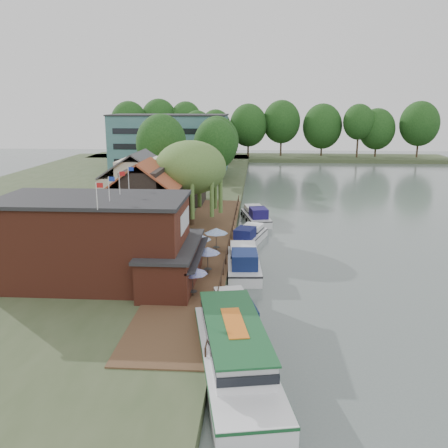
{
  "coord_description": "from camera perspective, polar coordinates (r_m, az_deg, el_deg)",
  "views": [
    {
      "loc": [
        -2.43,
        -40.15,
        15.79
      ],
      "look_at": [
        -6.0,
        12.0,
        3.0
      ],
      "focal_mm": 40.0,
      "sensor_mm": 36.0,
      "label": 1
    }
  ],
  "objects": [
    {
      "name": "umbrella_3",
      "position": [
        48.24,
        -2.75,
        -2.52
      ],
      "size": [
        2.21,
        2.21,
        2.38
      ],
      "primitive_type": null,
      "color": "navy",
      "rests_on": "quay_deck"
    },
    {
      "name": "pub",
      "position": [
        42.32,
        -12.11,
        -1.83
      ],
      "size": [
        20.0,
        11.0,
        7.3
      ],
      "primitive_type": null,
      "color": "maroon",
      "rests_on": "land_bank"
    },
    {
      "name": "bank_tree_2",
      "position": [
        99.66,
        -0.79,
        8.76
      ],
      "size": [
        8.55,
        8.55,
        12.23
      ],
      "primitive_type": null,
      "color": "#143811",
      "rests_on": "land_bank"
    },
    {
      "name": "cruiser_3",
      "position": [
        67.45,
        3.66,
        1.18
      ],
      "size": [
        4.96,
        9.95,
        2.29
      ],
      "primitive_type": null,
      "rotation": [
        0.0,
        0.0,
        0.21
      ],
      "color": "silver",
      "rests_on": "ground"
    },
    {
      "name": "bank_tree_1",
      "position": [
        90.58,
        -0.97,
        8.2
      ],
      "size": [
        7.91,
        7.91,
        12.05
      ],
      "primitive_type": null,
      "color": "#143811",
      "rests_on": "land_bank"
    },
    {
      "name": "umbrella_1",
      "position": [
        42.14,
        -4.31,
        -4.98
      ],
      "size": [
        2.36,
        2.36,
        2.38
      ],
      "primitive_type": null,
      "color": "navy",
      "rests_on": "quay_deck"
    },
    {
      "name": "tour_boat",
      "position": [
        30.2,
        1.35,
        -14.35
      ],
      "size": [
        6.67,
        14.87,
        3.14
      ],
      "primitive_type": null,
      "rotation": [
        0.0,
        0.0,
        0.19
      ],
      "color": "silver",
      "rests_on": "ground"
    },
    {
      "name": "bank_tree_4",
      "position": [
        126.38,
        -0.86,
        9.73
      ],
      "size": [
        7.91,
        7.91,
        11.84
      ],
      "primitive_type": null,
      "color": "#143811",
      "rests_on": "land_bank"
    },
    {
      "name": "cottage_b",
      "position": [
        66.85,
        -9.63,
        4.48
      ],
      "size": [
        9.6,
        8.6,
        8.5
      ],
      "primitive_type": null,
      "color": "beige",
      "rests_on": "land_bank"
    },
    {
      "name": "cottage_c",
      "position": [
        74.8,
        -5.04,
        5.6
      ],
      "size": [
        7.6,
        7.6,
        8.5
      ],
      "primitive_type": null,
      "color": "black",
      "rests_on": "land_bank"
    },
    {
      "name": "willow",
      "position": [
        60.46,
        -3.82,
        4.6
      ],
      "size": [
        8.6,
        8.6,
        10.43
      ],
      "primitive_type": null,
      "color": "#476B2D",
      "rests_on": "land_bank"
    },
    {
      "name": "cottage_a",
      "position": [
        56.58,
        -9.0,
        2.84
      ],
      "size": [
        8.6,
        7.6,
        8.5
      ],
      "primitive_type": null,
      "color": "black",
      "rests_on": "land_bank"
    },
    {
      "name": "umbrella_2",
      "position": [
        43.98,
        -1.87,
        -4.14
      ],
      "size": [
        2.23,
        2.23,
        2.38
      ],
      "primitive_type": null,
      "color": "navy",
      "rests_on": "quay_deck"
    },
    {
      "name": "land_bank",
      "position": [
        81.49,
        -15.95,
        2.4
      ],
      "size": [
        50.0,
        140.0,
        1.0
      ],
      "primitive_type": "cube",
      "color": "#384728",
      "rests_on": "ground"
    },
    {
      "name": "umbrella_4",
      "position": [
        50.48,
        -0.9,
        -1.77
      ],
      "size": [
        2.42,
        2.42,
        2.38
      ],
      "primitive_type": null,
      "color": "#1B4D94",
      "rests_on": "quay_deck"
    },
    {
      "name": "bank_tree_3",
      "position": [
        118.19,
        -0.6,
        9.27
      ],
      "size": [
        7.33,
        7.33,
        11.12
      ],
      "primitive_type": null,
      "color": "#143811",
      "rests_on": "land_bank"
    },
    {
      "name": "quay_rail",
      "position": [
        52.7,
        0.65,
        -1.98
      ],
      "size": [
        0.2,
        49.0,
        1.0
      ],
      "primitive_type": null,
      "color": "black",
      "rests_on": "land_bank"
    },
    {
      "name": "quay_deck",
      "position": [
        52.57,
        -2.33,
        -2.55
      ],
      "size": [
        6.0,
        50.0,
        0.1
      ],
      "primitive_type": "cube",
      "color": "#47301E",
      "rests_on": "land_bank"
    },
    {
      "name": "bank_tree_5",
      "position": [
        135.18,
        -3.07,
        10.16
      ],
      "size": [
        8.04,
        8.04,
        12.75
      ],
      "primitive_type": null,
      "color": "#143811",
      "rests_on": "land_bank"
    },
    {
      "name": "bank_tree_0",
      "position": [
        82.68,
        -7.14,
        7.9
      ],
      "size": [
        8.17,
        8.17,
        13.03
      ],
      "primitive_type": null,
      "color": "#143811",
      "rests_on": "land_bank"
    },
    {
      "name": "cruiser_2",
      "position": [
        57.44,
        2.88,
        -1.12
      ],
      "size": [
        5.12,
        9.37,
        2.13
      ],
      "primitive_type": null,
      "rotation": [
        0.0,
        0.0,
        -0.27
      ],
      "color": "white",
      "rests_on": "ground"
    },
    {
      "name": "ground",
      "position": [
        43.21,
        6.93,
        -7.79
      ],
      "size": [
        260.0,
        260.0,
        0.0
      ],
      "primitive_type": "plane",
      "color": "#54615E",
      "rests_on": "ground"
    },
    {
      "name": "umbrella_0",
      "position": [
        38.95,
        -3.6,
        -6.56
      ],
      "size": [
        2.38,
        2.38,
        2.38
      ],
      "primitive_type": null,
      "color": "navy",
      "rests_on": "quay_deck"
    },
    {
      "name": "cruiser_0",
      "position": [
        36.53,
        1.25,
        -9.89
      ],
      "size": [
        5.24,
        9.95,
        2.29
      ],
      "primitive_type": null,
      "rotation": [
        0.0,
        0.0,
        0.24
      ],
      "color": "silver",
      "rests_on": "ground"
    },
    {
      "name": "swan",
      "position": [
        34.46,
        0.05,
        -13.12
      ],
      "size": [
        0.44,
        0.44,
        0.44
      ],
      "primitive_type": "sphere",
      "color": "white",
      "rests_on": "ground"
    },
    {
      "name": "cruiser_1",
      "position": [
        47.62,
        2.26,
        -4.0
      ],
      "size": [
        4.06,
        10.69,
        2.57
      ],
      "primitive_type": null,
      "rotation": [
        0.0,
        0.0,
        0.06
      ],
      "color": "silver",
      "rests_on": "ground"
    },
    {
      "name": "hotel_block",
      "position": [
        112.21,
        -6.22,
        9.26
      ],
      "size": [
        25.4,
        12.4,
        12.3
      ],
      "primitive_type": null,
      "color": "#38666B",
      "rests_on": "land_bank"
    }
  ]
}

